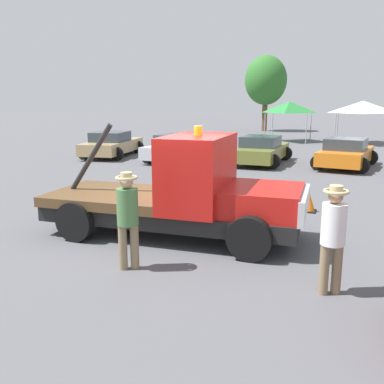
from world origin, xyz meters
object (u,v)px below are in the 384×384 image
at_px(tow_truck, 187,195).
at_px(canopy_tent_white, 363,107).
at_px(parked_car_tan, 112,144).
at_px(parked_car_olive, 261,150).
at_px(parked_car_silver, 180,148).
at_px(traffic_cone, 309,203).
at_px(canopy_tent_green, 289,107).
at_px(person_at_hood, 128,213).
at_px(person_near_truck, 333,231).
at_px(parked_car_orange, 346,153).
at_px(tree_left, 266,81).

xyz_separation_m(tow_truck, canopy_tent_white, (3.63, 23.55, 1.55)).
height_order(parked_car_tan, parked_car_olive, same).
relative_size(tow_truck, canopy_tent_white, 1.76).
relative_size(parked_car_silver, traffic_cone, 8.70).
relative_size(parked_car_silver, canopy_tent_green, 1.62).
height_order(person_at_hood, traffic_cone, person_at_hood).
xyz_separation_m(parked_car_tan, traffic_cone, (11.33, -8.23, -0.40)).
bearing_deg(person_near_truck, canopy_tent_green, 164.00).
bearing_deg(canopy_tent_white, person_near_truck, -90.94).
bearing_deg(parked_car_orange, parked_car_olive, 100.57).
distance_m(person_near_truck, person_at_hood, 3.51).
height_order(parked_car_silver, canopy_tent_green, canopy_tent_green).
bearing_deg(parked_car_tan, person_near_truck, -146.79).
relative_size(person_near_truck, traffic_cone, 3.22).
bearing_deg(parked_car_silver, parked_car_orange, -78.82).
bearing_deg(parked_car_tan, tow_truck, -151.13).
bearing_deg(canopy_tent_green, parked_car_silver, -106.20).
relative_size(person_at_hood, traffic_cone, 3.27).
xyz_separation_m(tow_truck, tree_left, (-5.15, 33.17, 3.81)).
height_order(canopy_tent_white, traffic_cone, canopy_tent_white).
distance_m(parked_car_silver, traffic_cone, 10.74).
height_order(tow_truck, parked_car_tan, tow_truck).
bearing_deg(parked_car_orange, canopy_tent_green, 28.89).
height_order(parked_car_orange, canopy_tent_green, canopy_tent_green).
distance_m(person_near_truck, canopy_tent_green, 25.70).
xyz_separation_m(parked_car_olive, traffic_cone, (3.17, -8.49, -0.39)).
height_order(person_near_truck, canopy_tent_white, canopy_tent_white).
distance_m(person_at_hood, parked_car_olive, 13.89).
relative_size(tow_truck, parked_car_tan, 1.18).
bearing_deg(parked_car_silver, parked_car_olive, -76.33).
xyz_separation_m(parked_car_tan, parked_car_silver, (4.11, -0.28, -0.00)).
xyz_separation_m(parked_car_silver, parked_car_olive, (4.04, 0.54, -0.00)).
bearing_deg(parked_car_silver, person_near_truck, -142.20).
relative_size(canopy_tent_green, traffic_cone, 5.37).
height_order(parked_car_orange, canopy_tent_white, canopy_tent_white).
xyz_separation_m(person_near_truck, canopy_tent_white, (0.42, 25.42, 1.47)).
height_order(canopy_tent_green, tree_left, tree_left).
bearing_deg(person_at_hood, canopy_tent_green, -30.22).
xyz_separation_m(parked_car_orange, tree_left, (-8.15, 21.24, 4.13)).
height_order(parked_car_silver, tree_left, tree_left).
relative_size(parked_car_tan, parked_car_orange, 1.12).
bearing_deg(parked_car_silver, canopy_tent_white, -28.53).
height_order(tow_truck, person_near_truck, tow_truck).
bearing_deg(parked_car_tan, canopy_tent_white, -55.50).
bearing_deg(parked_car_orange, traffic_cone, -176.34).
bearing_deg(parked_car_silver, canopy_tent_green, -10.12).
bearing_deg(canopy_tent_white, tree_left, 132.40).
xyz_separation_m(tow_truck, traffic_cone, (2.33, 3.27, -0.71)).
bearing_deg(parked_car_orange, person_near_truck, -171.03).
bearing_deg(traffic_cone, person_near_truck, -80.29).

